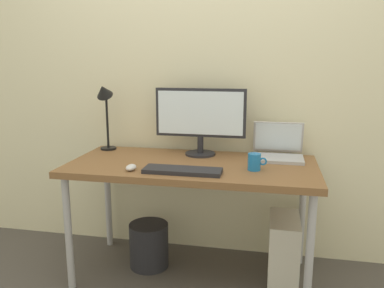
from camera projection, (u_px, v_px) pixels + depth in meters
The scene contains 11 objects.
ground_plane at pixel (192, 274), 2.57m from camera, with size 6.00×6.00×0.00m, color #4C4742.
back_wall at pixel (204, 70), 2.69m from camera, with size 4.40×0.04×2.60m, color beige.
desk at pixel (192, 173), 2.43m from camera, with size 1.51×0.71×0.75m.
monitor at pixel (200, 117), 2.57m from camera, with size 0.59×0.20×0.44m.
laptop at pixel (278, 149), 2.53m from camera, with size 0.32×0.28×0.23m.
desk_lamp at pixel (104, 101), 2.68m from camera, with size 0.11×0.16×0.48m.
keyboard at pixel (183, 171), 2.21m from camera, with size 0.44×0.14×0.02m, color #232328.
mouse at pixel (131, 167), 2.26m from camera, with size 0.06×0.09×0.03m, color silver.
coffee_mug at pixel (255, 162), 2.25m from camera, with size 0.11×0.07×0.10m.
computer_tower at pixel (283, 250), 2.45m from camera, with size 0.18×0.36×0.42m, color silver.
wastebasket at pixel (149, 245), 2.65m from camera, with size 0.26×0.26×0.30m, color #232328.
Camera 1 is at (0.47, -2.29, 1.37)m, focal length 36.87 mm.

